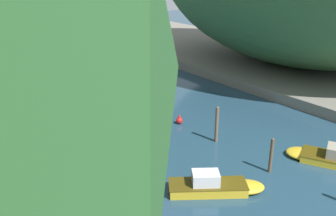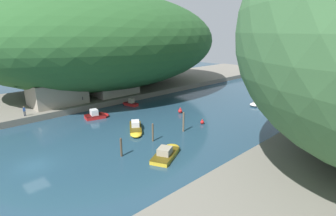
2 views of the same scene
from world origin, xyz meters
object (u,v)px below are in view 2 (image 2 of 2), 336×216
Objects in this scene: boat_near_quay at (130,103)px; channel_buoy_near at (180,111)px; person_on_quay at (83,99)px; person_by_boathouse at (24,110)px; boathouse_shed at (114,83)px; channel_buoy_far at (202,122)px; boat_far_right_bank at (262,103)px; boat_red_skiff at (97,115)px; waterfront_building at (57,88)px; boat_yellow_tender at (136,129)px; boat_small_dinghy at (167,153)px.

boat_near_quay reaches higher than channel_buoy_near.
channel_buoy_near is 19.06m from person_on_quay.
channel_buoy_near is 26.74m from person_by_boathouse.
boathouse_shed is 18.26m from channel_buoy_near.
channel_buoy_near is at bearing 166.03° from channel_buoy_far.
person_on_quay is at bearing -71.30° from boathouse_shed.
boathouse_shed is at bearing 24.72° from person_by_boathouse.
boathouse_shed is at bearing 67.98° from boat_near_quay.
boat_near_quay is 19.24m from person_by_boathouse.
person_on_quay is (-22.72, -27.97, 1.55)m from boat_far_right_bank.
boat_red_skiff is (9.62, -9.77, -3.15)m from boathouse_shed.
boat_red_skiff is at bearing 15.86° from waterfront_building.
boat_near_quay is at bearing -6.84° from boathouse_shed.
boat_red_skiff reaches higher than channel_buoy_far.
boat_yellow_tender is 9.47m from boat_small_dinghy.
boat_red_skiff is 18.50m from channel_buoy_far.
boat_small_dinghy is (29.19, 1.83, -3.86)m from waterfront_building.
boat_red_skiff reaches higher than boat_small_dinghy.
channel_buoy_near is 6.92m from channel_buoy_far.
boat_yellow_tender is 5.22× the size of channel_buoy_near.
boathouse_shed is 1.78× the size of boat_far_right_bank.
boat_small_dinghy is at bearing -70.05° from channel_buoy_far.
boat_near_quay is (6.90, -0.83, -3.16)m from boathouse_shed.
boat_yellow_tender reaches higher than channel_buoy_far.
boathouse_shed is at bearing -170.55° from channel_buoy_near.
boat_yellow_tender is 3.57× the size of person_on_quay.
boat_yellow_tender is 19.45m from person_by_boathouse.
channel_buoy_far is at bearing 116.45° from boat_far_right_bank.
boat_yellow_tender is 11.80m from channel_buoy_near.
boat_red_skiff is at bearing -49.39° from boat_yellow_tender.
boat_far_right_bank is 1.50× the size of boat_near_quay.
channel_buoy_near reaches higher than channel_buoy_far.
channel_buoy_far is (24.81, 13.89, -3.90)m from waterfront_building.
boat_red_skiff is 2.68× the size of person_by_boathouse.
boat_red_skiff is 6.76m from person_on_quay.
person_on_quay is 10.60m from person_by_boathouse.
boat_red_skiff reaches higher than channel_buoy_near.
person_by_boathouse is (0.56, -10.59, 0.00)m from person_on_quay.
person_on_quay is at bearing 45.20° from waterfront_building.
waterfront_building is at bearing 133.17° from boat_near_quay.
waterfront_building reaches higher than boat_far_right_bank.
boat_red_skiff is (9.98, 2.84, -3.79)m from waterfront_building.
channel_buoy_far is at bearing 49.08° from boat_red_skiff.
boathouse_shed is 2.67× the size of boat_near_quay.
boat_yellow_tender is 0.97× the size of boat_small_dinghy.
channel_buoy_near is (-11.09, 13.73, 0.04)m from boat_small_dinghy.
boathouse_shed is at bearing -177.00° from channel_buoy_far.
person_on_quay reaches higher than boat_yellow_tender.
boat_near_quay reaches higher than boat_small_dinghy.
person_by_boathouse reaches higher than channel_buoy_near.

